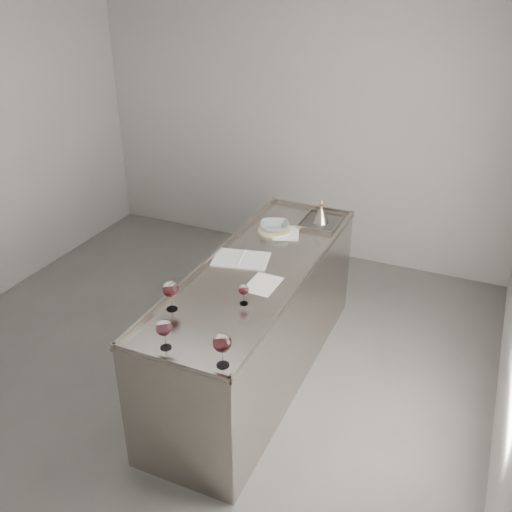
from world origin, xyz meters
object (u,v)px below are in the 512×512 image
at_px(counter, 257,322).
at_px(wine_glass_middle, 164,328).
at_px(wine_glass_small, 244,290).
at_px(notebook, 241,259).
at_px(wine_glass_right, 222,344).
at_px(ceramic_bowl, 274,226).
at_px(wine_glass_left, 171,290).
at_px(wine_funnel, 321,215).

distance_m(counter, wine_glass_middle, 1.23).
distance_m(wine_glass_small, notebook, 0.60).
distance_m(wine_glass_right, wine_glass_small, 0.63).
xyz_separation_m(notebook, ceramic_bowl, (0.04, 0.55, 0.04)).
relative_size(wine_glass_middle, notebook, 0.42).
xyz_separation_m(wine_glass_right, wine_glass_small, (-0.16, 0.61, -0.05)).
height_order(wine_glass_middle, wine_glass_right, wine_glass_right).
relative_size(wine_glass_left, wine_glass_middle, 1.08).
distance_m(wine_glass_middle, notebook, 1.14).
bearing_deg(ceramic_bowl, wine_glass_left, -96.81).
bearing_deg(ceramic_bowl, wine_glass_right, -77.05).
xyz_separation_m(wine_glass_right, ceramic_bowl, (-0.39, 1.69, -0.10)).
xyz_separation_m(wine_glass_middle, wine_funnel, (0.26, 2.01, -0.07)).
relative_size(wine_glass_right, notebook, 0.46).
distance_m(counter, wine_funnel, 1.09).
bearing_deg(wine_glass_right, wine_glass_middle, 178.51).
bearing_deg(wine_glass_right, wine_glass_left, 145.96).
xyz_separation_m(counter, ceramic_bowl, (-0.12, 0.61, 0.52)).
height_order(wine_glass_left, notebook, wine_glass_left).
xyz_separation_m(wine_glass_middle, wine_glass_right, (0.37, -0.01, 0.01)).
height_order(counter, wine_glass_small, wine_glass_small).
bearing_deg(counter, notebook, 158.73).
height_order(counter, ceramic_bowl, ceramic_bowl).
bearing_deg(notebook, ceramic_bowl, 73.42).
height_order(wine_glass_small, ceramic_bowl, wine_glass_small).
height_order(wine_glass_small, notebook, wine_glass_small).
xyz_separation_m(wine_glass_middle, notebook, (-0.06, 1.13, -0.13)).
bearing_deg(counter, wine_glass_left, -111.12).
relative_size(wine_glass_right, wine_glass_small, 1.46).
bearing_deg(wine_glass_middle, counter, 84.80).
bearing_deg(wine_funnel, notebook, -110.40).
xyz_separation_m(wine_glass_left, wine_glass_right, (0.55, -0.37, 0.00)).
bearing_deg(wine_funnel, counter, -100.05).
relative_size(counter, wine_glass_left, 12.05).
xyz_separation_m(counter, wine_glass_small, (0.11, -0.47, 0.57)).
bearing_deg(ceramic_bowl, wine_glass_small, -78.00).
xyz_separation_m(notebook, wine_funnel, (0.33, 0.87, 0.06)).
distance_m(wine_glass_left, wine_glass_middle, 0.40).
bearing_deg(wine_glass_middle, wine_glass_left, 116.34).
height_order(wine_glass_small, wine_funnel, wine_funnel).
relative_size(wine_glass_middle, ceramic_bowl, 0.82).
xyz_separation_m(counter, wine_funnel, (0.17, 0.94, 0.53)).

